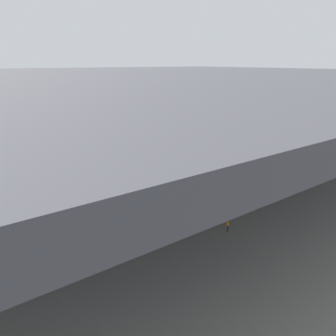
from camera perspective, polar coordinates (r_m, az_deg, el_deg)
name	(u,v)px	position (r m, az deg, el deg)	size (l,w,h in m)	color
ground_plane	(162,185)	(51.52, -1.05, -3.18)	(110.00, 110.00, 0.00)	gray
hangar_structure	(120,76)	(59.53, -8.95, 16.75)	(121.00, 99.00, 17.89)	#4C4F54
airplane_main	(154,155)	(55.43, -2.60, 2.47)	(39.64, 40.87, 12.60)	white
boarding_stairs	(183,192)	(46.87, 2.85, -4.57)	(4.56, 1.92, 4.89)	slate
crew_worker_near_nose	(228,225)	(38.36, 11.20, -10.40)	(0.37, 0.48, 1.67)	#232838
crew_worker_by_stairs	(173,187)	(48.45, 0.99, -3.55)	(0.55, 0.22, 1.57)	#232838
traffic_cone_orange	(245,212)	(43.36, 14.37, -7.97)	(0.36, 0.36, 0.60)	black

